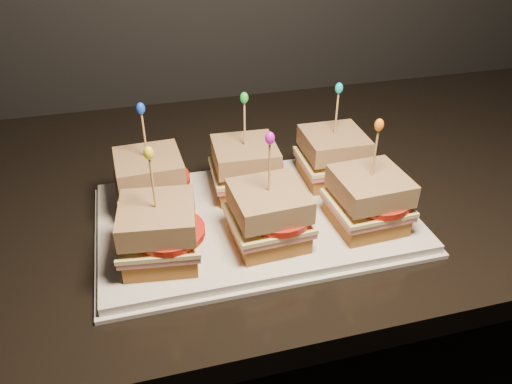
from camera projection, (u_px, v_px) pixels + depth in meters
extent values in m
cube|color=black|center=(36.00, 216.00, 0.79)|extent=(2.68, 0.74, 0.04)
cube|color=white|center=(256.00, 218.00, 0.74)|extent=(0.45, 0.28, 0.02)
cube|color=white|center=(256.00, 221.00, 0.74)|extent=(0.46, 0.29, 0.01)
cube|color=brown|center=(153.00, 196.00, 0.75)|extent=(0.10, 0.10, 0.03)
cube|color=#B85B57|center=(151.00, 187.00, 0.74)|extent=(0.10, 0.10, 0.01)
cube|color=#F2E494|center=(151.00, 183.00, 0.74)|extent=(0.11, 0.10, 0.01)
cylinder|color=#B21F13|center=(159.00, 179.00, 0.73)|extent=(0.09, 0.09, 0.01)
cube|color=#613013|center=(149.00, 167.00, 0.72)|extent=(0.10, 0.10, 0.03)
cylinder|color=tan|center=(145.00, 138.00, 0.70)|extent=(0.00, 0.00, 0.09)
ellipsoid|color=blue|center=(141.00, 108.00, 0.67)|extent=(0.01, 0.01, 0.02)
cube|color=brown|center=(245.00, 183.00, 0.78)|extent=(0.10, 0.10, 0.03)
cube|color=#B85B57|center=(245.00, 174.00, 0.77)|extent=(0.11, 0.10, 0.01)
cube|color=#F2E494|center=(245.00, 170.00, 0.77)|extent=(0.11, 0.10, 0.01)
cylinder|color=#B21F13|center=(254.00, 167.00, 0.76)|extent=(0.09, 0.09, 0.01)
cube|color=#613013|center=(245.00, 154.00, 0.75)|extent=(0.10, 0.10, 0.03)
cylinder|color=tan|center=(245.00, 127.00, 0.73)|extent=(0.00, 0.00, 0.09)
ellipsoid|color=green|center=(244.00, 98.00, 0.70)|extent=(0.01, 0.01, 0.02)
cube|color=brown|center=(331.00, 171.00, 0.81)|extent=(0.09, 0.09, 0.03)
cube|color=#B85B57|center=(332.00, 162.00, 0.80)|extent=(0.10, 0.10, 0.01)
cube|color=#F2E494|center=(332.00, 158.00, 0.80)|extent=(0.10, 0.10, 0.01)
cylinder|color=#B21F13|center=(341.00, 155.00, 0.79)|extent=(0.09, 0.09, 0.01)
cube|color=#613013|center=(334.00, 143.00, 0.78)|extent=(0.10, 0.10, 0.03)
cylinder|color=tan|center=(336.00, 116.00, 0.76)|extent=(0.00, 0.00, 0.09)
ellipsoid|color=#0EB5C4|center=(339.00, 88.00, 0.74)|extent=(0.01, 0.01, 0.02)
cube|color=brown|center=(161.00, 250.00, 0.65)|extent=(0.10, 0.10, 0.03)
cube|color=#B85B57|center=(160.00, 240.00, 0.64)|extent=(0.11, 0.11, 0.01)
cube|color=#F2E494|center=(160.00, 235.00, 0.63)|extent=(0.11, 0.11, 0.01)
cylinder|color=#B21F13|center=(169.00, 232.00, 0.63)|extent=(0.09, 0.09, 0.01)
cube|color=#613013|center=(157.00, 217.00, 0.62)|extent=(0.10, 0.10, 0.03)
cylinder|color=tan|center=(153.00, 186.00, 0.59)|extent=(0.00, 0.00, 0.09)
ellipsoid|color=yellow|center=(149.00, 153.00, 0.57)|extent=(0.01, 0.01, 0.02)
cube|color=brown|center=(268.00, 232.00, 0.68)|extent=(0.10, 0.10, 0.03)
cube|color=#B85B57|center=(268.00, 222.00, 0.67)|extent=(0.11, 0.10, 0.01)
cube|color=#F2E494|center=(269.00, 218.00, 0.66)|extent=(0.11, 0.10, 0.01)
cylinder|color=#B21F13|center=(279.00, 215.00, 0.66)|extent=(0.09, 0.09, 0.01)
cube|color=#613013|center=(269.00, 201.00, 0.65)|extent=(0.10, 0.10, 0.03)
cylinder|color=tan|center=(269.00, 170.00, 0.62)|extent=(0.00, 0.00, 0.09)
ellipsoid|color=#CC14CC|center=(270.00, 138.00, 0.60)|extent=(0.01, 0.01, 0.02)
cube|color=brown|center=(366.00, 216.00, 0.71)|extent=(0.10, 0.10, 0.03)
cube|color=#B85B57|center=(367.00, 207.00, 0.70)|extent=(0.10, 0.10, 0.01)
cube|color=#F2E494|center=(368.00, 202.00, 0.69)|extent=(0.11, 0.10, 0.01)
cylinder|color=#B21F13|center=(378.00, 199.00, 0.69)|extent=(0.09, 0.09, 0.01)
cube|color=#613013|center=(370.00, 186.00, 0.68)|extent=(0.10, 0.10, 0.03)
cylinder|color=tan|center=(375.00, 156.00, 0.65)|extent=(0.00, 0.00, 0.09)
ellipsoid|color=orange|center=(379.00, 125.00, 0.63)|extent=(0.01, 0.01, 0.02)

